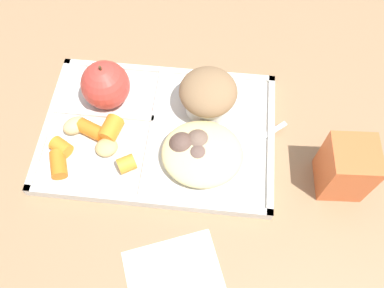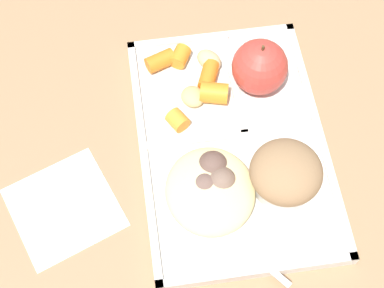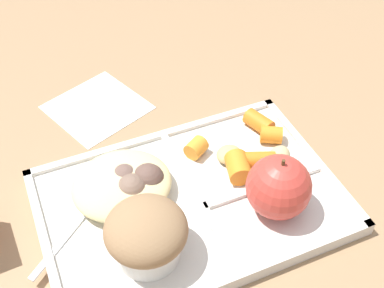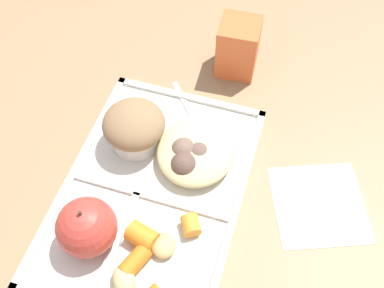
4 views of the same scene
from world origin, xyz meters
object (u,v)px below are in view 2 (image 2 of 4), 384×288
green_apple (260,67)px  plastic_fork (224,233)px  lunch_tray (232,144)px  bran_muffin (285,175)px

green_apple → plastic_fork: size_ratio=0.61×
lunch_tray → green_apple: size_ratio=4.33×
plastic_fork → green_apple: bearing=158.5°
green_apple → bran_muffin: bearing=0.0°
lunch_tray → plastic_fork: (0.11, -0.03, 0.01)m
plastic_fork → lunch_tray: bearing=165.4°
green_apple → bran_muffin: (0.15, 0.00, -0.00)m
bran_muffin → plastic_fork: (0.05, -0.08, -0.03)m
lunch_tray → bran_muffin: size_ratio=4.02×
bran_muffin → lunch_tray: bearing=-145.0°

